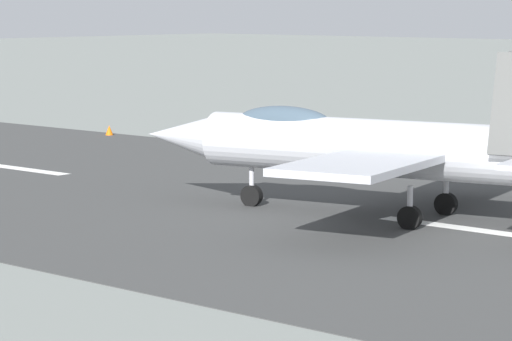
{
  "coord_description": "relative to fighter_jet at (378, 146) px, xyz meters",
  "views": [
    {
      "loc": [
        -19.29,
        34.03,
        7.06
      ],
      "look_at": [
        4.99,
        6.22,
        2.2
      ],
      "focal_mm": 88.38,
      "sensor_mm": 36.0,
      "label": 1
    }
  ],
  "objects": [
    {
      "name": "ground_plane",
      "position": [
        -5.0,
        -0.05,
        -2.42
      ],
      "size": [
        400.0,
        400.0,
        0.0
      ],
      "primitive_type": "plane",
      "color": "gray"
    },
    {
      "name": "runway_strip",
      "position": [
        -5.02,
        -0.05,
        -2.41
      ],
      "size": [
        240.0,
        26.0,
        0.02
      ],
      "color": "#3C3C3C",
      "rests_on": "ground"
    },
    {
      "name": "fighter_jet",
      "position": [
        0.0,
        0.0,
        0.0
      ],
      "size": [
        17.49,
        13.76,
        5.62
      ],
      "color": "#B3B5BC",
      "rests_on": "ground"
    },
    {
      "name": "marker_cone_mid",
      "position": [
        8.26,
        -12.25,
        -2.15
      ],
      "size": [
        0.44,
        0.44,
        0.55
      ],
      "primitive_type": "cone",
      "color": "orange",
      "rests_on": "ground"
    },
    {
      "name": "marker_cone_far",
      "position": [
        26.71,
        -12.25,
        -2.15
      ],
      "size": [
        0.44,
        0.44,
        0.55
      ],
      "primitive_type": "cone",
      "color": "orange",
      "rests_on": "ground"
    }
  ]
}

